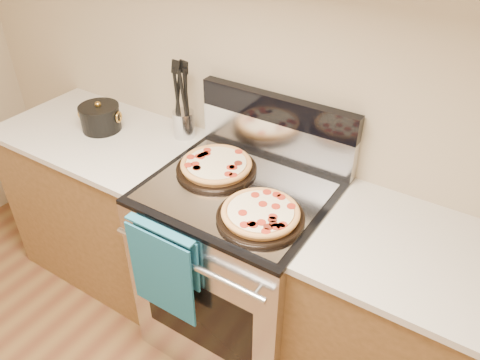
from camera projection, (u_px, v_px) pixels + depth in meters
The scene contains 17 objects.
wall_back at pixel (284, 64), 1.96m from camera, with size 4.00×4.00×0.00m, color #C6B18F.
range_body at pixel (239, 267), 2.24m from camera, with size 0.76×0.68×0.90m, color #B7B7BC.
oven_window at pixel (197, 315), 2.01m from camera, with size 0.56×0.01×0.40m, color black.
cooktop at pixel (239, 190), 1.97m from camera, with size 0.76×0.68×0.02m, color black.
backsplash_lower at pixel (276, 139), 2.13m from camera, with size 0.76×0.06×0.18m, color silver.
backsplash_upper at pixel (277, 109), 2.04m from camera, with size 0.76×0.06×0.12m, color black.
oven_handle at pixel (186, 263), 1.78m from camera, with size 0.03×0.03×0.70m, color silver.
dish_towel at pixel (164, 269), 1.89m from camera, with size 0.32×0.05×0.42m, color #195881, non-canonical shape.
foil_sheet at pixel (235, 191), 1.94m from camera, with size 0.70×0.55×0.01m, color gray.
cabinet_left at pixel (112, 205), 2.65m from camera, with size 1.00×0.62×0.88m, color brown.
countertop_left at pixel (98, 135), 2.39m from camera, with size 1.02×0.64×0.03m, color beige.
cabinet_right at pixel (428, 351), 1.88m from camera, with size 1.00×0.62×0.88m, color brown.
countertop_right at pixel (458, 271), 1.61m from camera, with size 1.02×0.64×0.03m, color beige.
pepperoni_pizza_back at pixel (216, 166), 2.05m from camera, with size 0.35×0.35×0.05m, color #C4773C, non-canonical shape.
pepperoni_pizza_front at pixel (261, 214), 1.78m from camera, with size 0.34×0.34×0.05m, color #C4773C, non-canonical shape.
utensil_crock at pixel (184, 124), 2.31m from camera, with size 0.11×0.11×0.13m, color silver.
saucepan at pixel (101, 119), 2.37m from camera, with size 0.20×0.20×0.12m, color black.
Camera 1 is at (0.86, 0.31, 2.08)m, focal length 35.00 mm.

